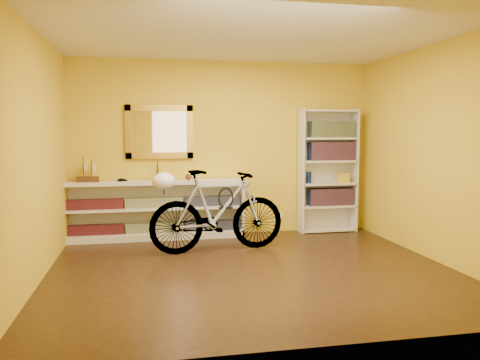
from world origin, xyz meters
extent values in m
cube|color=black|center=(0.00, 0.00, -0.01)|extent=(4.50, 4.00, 0.01)
cube|color=silver|center=(0.00, 0.00, 2.60)|extent=(4.50, 4.00, 0.01)
cube|color=gold|center=(0.00, 2.00, 1.30)|extent=(4.50, 0.01, 2.60)
cube|color=gold|center=(-2.25, 0.00, 1.30)|extent=(0.01, 4.00, 2.60)
cube|color=gold|center=(2.25, 0.00, 1.30)|extent=(0.01, 4.00, 2.60)
cube|color=olive|center=(-0.95, 1.97, 1.55)|extent=(0.98, 0.06, 0.78)
cube|color=silver|center=(0.90, 1.99, 0.25)|extent=(0.09, 0.02, 0.09)
cube|color=black|center=(-1.05, 1.79, 0.17)|extent=(2.50, 0.13, 0.14)
cube|color=navy|center=(-1.05, 1.79, 0.54)|extent=(2.50, 0.13, 0.14)
imported|color=black|center=(-1.49, 1.81, 0.85)|extent=(0.00, 0.01, 0.00)
cone|color=brown|center=(-0.99, 1.81, 1.02)|extent=(0.06, 0.06, 0.34)
sphere|color=brown|center=(-0.55, 1.81, 0.89)|extent=(0.09, 0.09, 0.09)
cube|color=maroon|center=(1.66, 1.84, 0.55)|extent=(0.70, 0.22, 0.26)
cube|color=maroon|center=(1.66, 1.84, 1.25)|extent=(0.70, 0.22, 0.28)
cube|color=navy|center=(1.66, 1.84, 1.59)|extent=(0.70, 0.22, 0.25)
cylinder|color=navy|center=(1.30, 1.82, 0.85)|extent=(0.08, 0.08, 0.18)
cube|color=maroon|center=(1.41, 1.87, 1.55)|extent=(0.14, 0.14, 0.17)
cube|color=gold|center=(1.86, 1.80, 0.84)|extent=(0.22, 0.19, 0.15)
imported|color=silver|center=(-0.25, 0.91, 0.54)|extent=(0.71, 1.87, 1.07)
ellipsoid|color=white|center=(-0.94, 0.81, 0.94)|extent=(0.29, 0.27, 0.22)
torus|color=black|center=(-0.14, 0.92, 0.70)|extent=(0.20, 0.02, 0.20)
camera|label=1|loc=(-1.16, -5.15, 1.55)|focal=35.90mm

